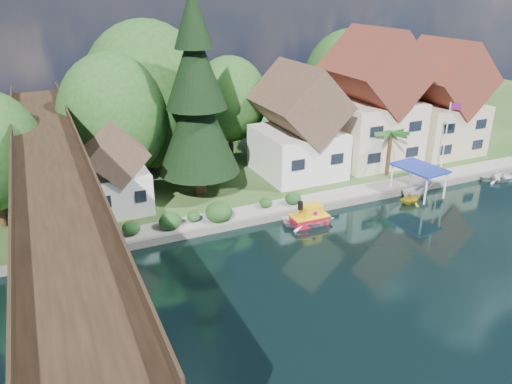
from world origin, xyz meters
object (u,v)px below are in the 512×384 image
flagpole (448,131)px  palm_tree (391,135)px  house_left (298,129)px  boat_white_a (309,219)px  boat_canopy (417,184)px  boat_white_b (499,176)px  trestle_bridge (58,210)px  shed (116,173)px  boat_yellow (411,197)px  house_right (440,105)px  house_center (371,106)px  conifer (197,101)px  tugboat (310,216)px

flagpole → palm_tree: bearing=156.2°
house_left → boat_white_a: bearing=-113.1°
boat_canopy → boat_white_b: 10.55m
trestle_bridge → boat_canopy: (30.76, 1.88, -4.09)m
shed → boat_white_b: size_ratio=1.98×
boat_yellow → boat_white_b: bearing=-84.0°
house_right → boat_yellow: bearing=-139.8°
house_left → house_center: 9.10m
house_right → conifer: conifer is taller
house_left → palm_tree: size_ratio=2.29×
shed → boat_canopy: shed is taller
palm_tree → boat_canopy: size_ratio=0.97×
tugboat → boat_yellow: size_ratio=1.35×
house_center → boat_yellow: bearing=-104.7°
house_center → shed: 27.20m
house_left → house_center: (9.00, 0.50, 1.28)m
conifer → boat_white_b: conifer is taller
house_center → boat_white_a: 17.75m
palm_tree → boat_white_b: palm_tree is taller
boat_white_a → boat_yellow: size_ratio=1.86×
house_left → house_center: house_center is taller
boat_white_a → boat_yellow: bearing=-71.6°
tugboat → boat_white_a: 0.24m
boat_canopy → boat_yellow: 1.89m
flagpole → boat_canopy: size_ratio=1.49×
boat_white_a → house_center: bearing=-33.0°
house_right → boat_white_a: size_ratio=2.91×
house_left → boat_canopy: (7.76, -8.95, -3.88)m
shed → boat_white_a: size_ratio=1.84×
house_right → conifer: (-28.58, -1.07, 3.32)m
conifer → shed: bearing=-176.7°
house_left → flagpole: house_left is taller
palm_tree → conifer: bearing=170.2°
house_right → palm_tree: bearing=-156.9°
boat_canopy → boat_yellow: (-1.50, -0.95, -0.66)m
conifer → boat_white_a: size_ratio=4.18×
tugboat → house_left: bearing=67.3°
flagpole → tugboat: flagpole is taller
boat_canopy → boat_white_b: boat_canopy is taller
house_center → tugboat: 17.60m
shed → palm_tree: size_ratio=1.63×
trestle_bridge → house_center: 33.96m
shed → boat_yellow: 25.88m
house_right → conifer: 28.80m
conifer → boat_yellow: size_ratio=7.78×
flagpole → boat_yellow: bearing=-153.3°
house_center → palm_tree: bearing=-102.0°
flagpole → boat_yellow: (-6.78, -3.41, -4.42)m
house_left → boat_canopy: size_ratio=2.23×
boat_yellow → trestle_bridge: bearing=93.7°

